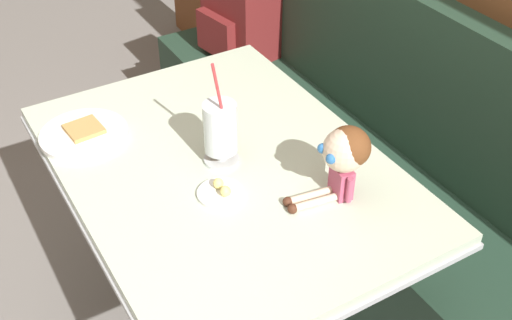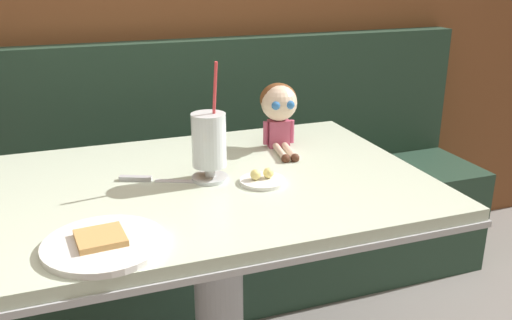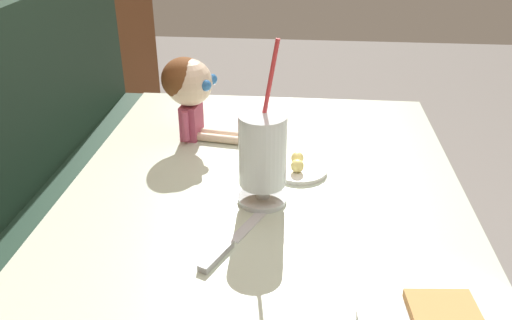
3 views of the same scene
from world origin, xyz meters
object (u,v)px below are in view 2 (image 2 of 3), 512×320
milkshake_glass (209,143)px  butter_saucer (262,179)px  toast_plate (104,243)px  seated_doll (279,106)px  butter_knife (148,179)px

milkshake_glass → butter_saucer: size_ratio=2.63×
toast_plate → seated_doll: (0.57, 0.48, 0.12)m
toast_plate → milkshake_glass: bearing=43.2°
milkshake_glass → butter_knife: (-0.16, 0.05, -0.10)m
milkshake_glass → butter_knife: bearing=163.2°
butter_saucer → butter_knife: 0.30m
butter_saucer → seated_doll: size_ratio=0.53×
milkshake_glass → butter_saucer: bearing=-29.0°
toast_plate → milkshake_glass: milkshake_glass is taller
milkshake_glass → butter_saucer: milkshake_glass is taller
milkshake_glass → seated_doll: size_ratio=1.40×
butter_saucer → butter_knife: (-0.28, 0.11, -0.00)m
butter_saucer → toast_plate: bearing=-153.1°
butter_saucer → seated_doll: seated_doll is taller
milkshake_glass → toast_plate: bearing=-136.8°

